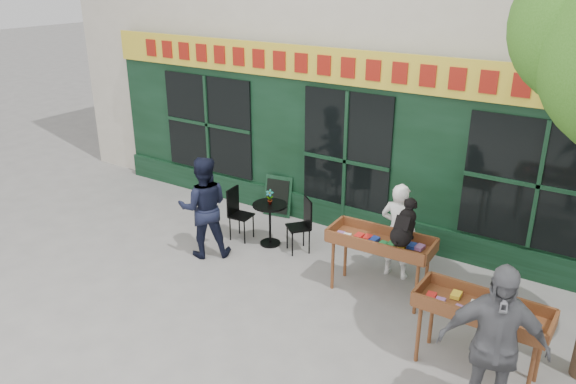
# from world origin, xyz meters

# --- Properties ---
(ground) EXTENTS (80.00, 80.00, 0.00)m
(ground) POSITION_xyz_m (0.00, 0.00, 0.00)
(ground) COLOR slate
(ground) RESTS_ON ground
(book_cart_center) EXTENTS (1.52, 0.67, 0.99)m
(book_cart_center) POSITION_xyz_m (1.48, 0.63, 0.82)
(book_cart_center) COLOR brown
(book_cart_center) RESTS_ON ground
(dog) EXTENTS (0.36, 0.61, 0.60)m
(dog) POSITION_xyz_m (1.83, 0.58, 1.29)
(dog) COLOR black
(dog) RESTS_ON book_cart_center
(woman) EXTENTS (0.58, 0.39, 1.55)m
(woman) POSITION_xyz_m (1.48, 1.28, 0.78)
(woman) COLOR white
(woman) RESTS_ON ground
(book_cart_right) EXTENTS (1.51, 0.65, 0.99)m
(book_cart_right) POSITION_xyz_m (3.19, -0.33, 0.82)
(book_cart_right) COLOR brown
(book_cart_right) RESTS_ON ground
(man_right) EXTENTS (1.20, 0.79, 1.90)m
(man_right) POSITION_xyz_m (3.49, -1.08, 0.95)
(man_right) COLOR #57575C
(man_right) RESTS_ON ground
(bistro_table) EXTENTS (0.60, 0.60, 0.76)m
(bistro_table) POSITION_xyz_m (-0.80, 1.08, 0.54)
(bistro_table) COLOR black
(bistro_table) RESTS_ON ground
(bistro_chair_left) EXTENTS (0.40, 0.39, 0.95)m
(bistro_chair_left) POSITION_xyz_m (-1.44, 0.97, 0.56)
(bistro_chair_left) COLOR black
(bistro_chair_left) RESTS_ON ground
(bistro_chair_right) EXTENTS (0.51, 0.51, 0.95)m
(bistro_chair_right) POSITION_xyz_m (-0.19, 1.20, 0.56)
(bistro_chair_right) COLOR black
(bistro_chair_right) RESTS_ON ground
(potted_plant) EXTENTS (0.16, 0.14, 0.27)m
(potted_plant) POSITION_xyz_m (-0.80, 1.08, 0.90)
(potted_plant) COLOR gray
(potted_plant) RESTS_ON bistro_table
(man_left) EXTENTS (1.07, 1.05, 1.74)m
(man_left) POSITION_xyz_m (-1.50, 0.18, 0.87)
(man_left) COLOR black
(man_left) RESTS_ON ground
(chalkboard) EXTENTS (0.58, 0.29, 0.79)m
(chalkboard) POSITION_xyz_m (-1.39, 2.19, 0.40)
(chalkboard) COLOR black
(chalkboard) RESTS_ON ground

